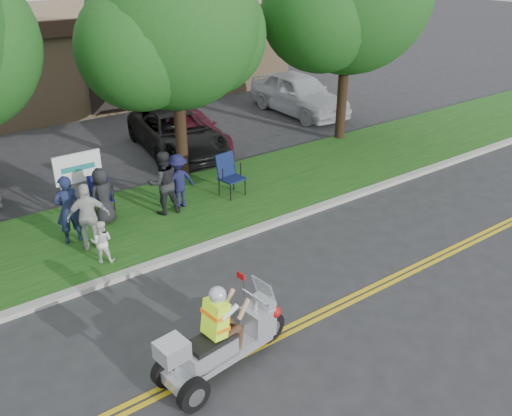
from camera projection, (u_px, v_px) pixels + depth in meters
ground at (329, 291)px, 11.50m from camera, size 120.00×120.00×0.00m
centerline_near at (348, 304)px, 11.08m from camera, size 60.00×0.10×0.01m
centerline_far at (343, 300)px, 11.19m from camera, size 60.00×0.10×0.01m
curb at (246, 232)px, 13.69m from camera, size 60.00×0.25×0.12m
grass_verge at (203, 203)px, 15.25m from camera, size 60.00×4.00×0.10m
commercial_building at (87, 52)px, 25.44m from camera, size 18.00×8.20×4.00m
tree_mid at (175, 31)px, 15.08m from camera, size 5.88×4.80×7.05m
business_sign at (78, 171)px, 14.21m from camera, size 1.25×0.06×1.75m
trike_scooter at (221, 343)px, 9.11m from camera, size 2.67×0.94×1.75m
lawn_chair_a at (229, 172)px, 15.40m from camera, size 0.70×0.73×1.20m
lawn_chair_b at (101, 193)px, 14.31m from camera, size 0.63×0.64×1.05m
spectator_adult_left at (68, 209)px, 12.83m from camera, size 0.67×0.48×1.72m
spectator_adult_mid at (163, 183)px, 14.23m from camera, size 0.95×0.80×1.74m
spectator_adult_right at (89, 217)px, 12.56m from camera, size 1.04×0.66×1.65m
spectator_chair_a at (178, 181)px, 14.59m from camera, size 1.02×0.63×1.52m
spectator_chair_b at (103, 196)px, 13.77m from camera, size 0.84×0.67×1.50m
child_right at (102, 242)px, 12.17m from camera, size 0.62×0.59×1.02m
parked_car_mid at (177, 132)px, 18.82m from camera, size 3.04×5.33×1.40m
parked_car_right at (189, 129)px, 19.35m from camera, size 2.17×4.53×1.27m
parked_car_far_right at (299, 93)px, 23.01m from camera, size 2.15×5.11×1.73m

